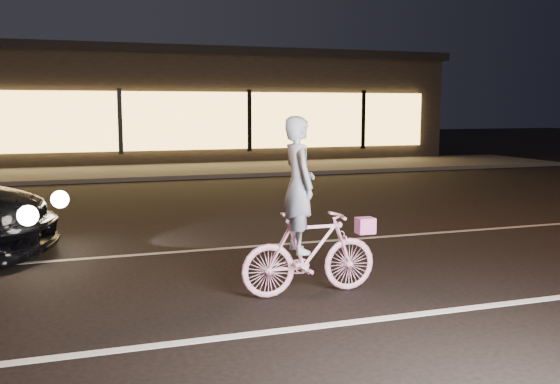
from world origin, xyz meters
name	(u,v)px	position (x,y,z in m)	size (l,w,h in m)	color
ground	(226,289)	(0.00, 0.00, 0.00)	(90.00, 90.00, 0.00)	black
lane_stripe_near	(264,333)	(0.00, -1.50, 0.00)	(60.00, 0.12, 0.01)	silver
lane_stripe_far	(193,251)	(0.00, 2.00, 0.00)	(60.00, 0.10, 0.01)	gray
sidewalk	(126,172)	(0.00, 13.00, 0.06)	(30.00, 4.00, 0.12)	#383533
storefront	(111,105)	(0.00, 18.97, 2.15)	(25.40, 8.42, 4.20)	black
cyclist	(307,233)	(0.80, -0.50, 0.70)	(1.57, 0.54, 1.97)	#EC4182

